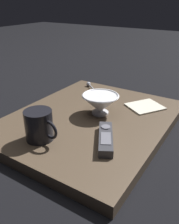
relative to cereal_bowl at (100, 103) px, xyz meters
name	(u,v)px	position (x,y,z in m)	size (l,w,h in m)	color
ground_plane	(90,125)	(-0.02, -0.04, -0.08)	(6.00, 6.00, 0.00)	black
table	(90,121)	(-0.02, -0.04, -0.06)	(0.55, 0.68, 0.04)	#4C3D2D
cereal_bowl	(100,103)	(0.00, 0.00, 0.00)	(0.14, 0.14, 0.08)	silver
coffee_mug	(39,125)	(-0.07, -0.26, 0.01)	(0.12, 0.09, 0.10)	black
teaspoon	(90,85)	(-0.19, 0.23, -0.03)	(0.11, 0.09, 0.02)	#A3A5B2
tv_remote_near	(106,138)	(0.12, -0.16, -0.03)	(0.12, 0.17, 0.03)	#38383D
folded_napkin	(145,106)	(0.12, 0.15, -0.04)	(0.17, 0.17, 0.01)	beige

